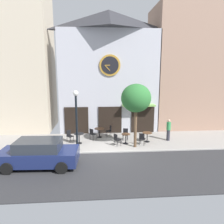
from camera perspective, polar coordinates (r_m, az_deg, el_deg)
name	(u,v)px	position (r m, az deg, el deg)	size (l,w,h in m)	color
ground_plane	(109,155)	(14.01, -0.86, -11.37)	(25.11, 9.69, 0.13)	gray
clock_building	(109,70)	(19.12, -0.84, 11.09)	(8.55, 4.01, 10.36)	#B2B2BC
neighbor_building_left	(18,40)	(21.17, -23.86, 17.30)	(5.39, 4.33, 15.90)	beige
neighbor_building_right	(187,69)	(22.00, 19.41, 10.96)	(6.70, 4.84, 11.03)	#9E7A66
street_lamp	(77,121)	(14.26, -9.51, -2.28)	(0.36, 0.36, 4.06)	black
street_tree	(136,99)	(14.52, 6.48, 3.61)	(2.05, 1.85, 4.46)	brown
cafe_table_near_curb	(79,136)	(15.96, -8.83, -6.46)	(0.74, 0.74, 0.77)	black
cafe_table_center_right	(99,131)	(17.22, -3.44, -5.02)	(0.79, 0.79, 0.74)	black
cafe_table_near_door	(126,137)	(15.78, 3.73, -6.73)	(0.64, 0.64, 0.75)	black
cafe_table_center_left	(147,135)	(16.34, 9.44, -6.16)	(0.73, 0.73, 0.73)	black
cafe_chair_near_lamp	(142,138)	(15.60, 8.08, -6.94)	(0.53, 0.53, 0.90)	black
cafe_chair_outer	(92,133)	(16.62, -5.31, -5.74)	(0.57, 0.57, 0.90)	black
cafe_chair_near_tree	(69,135)	(16.44, -11.36, -6.10)	(0.57, 0.57, 0.90)	black
cafe_chair_by_entrance	(117,139)	(15.27, 1.24, -7.22)	(0.55, 0.55, 0.90)	black
cafe_chair_under_awning	(109,130)	(17.46, -0.70, -4.86)	(0.47, 0.47, 0.90)	black
cafe_chair_mid_row	(125,133)	(16.58, 3.61, -5.75)	(0.48, 0.48, 0.90)	black
pedestrian_green	(168,130)	(16.93, 14.93, -4.58)	(0.32, 0.32, 1.67)	#2D2D38
parked_car_navy	(39,154)	(12.77, -19.02, -10.50)	(4.37, 2.17, 1.55)	navy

